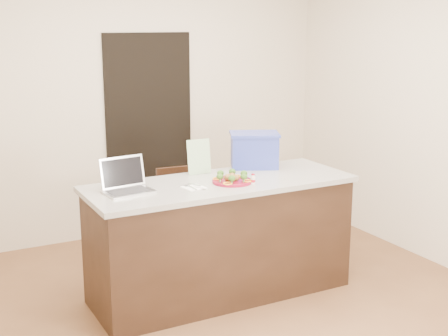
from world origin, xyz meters
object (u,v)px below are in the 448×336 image
yogurt_bottle (253,180)px  plate (232,181)px  island (220,238)px  napkin (194,187)px  blue_box (254,150)px  laptop (126,182)px  chair (182,210)px

yogurt_bottle → plate: bearing=138.3°
island → napkin: bearing=-162.9°
napkin → yogurt_bottle: bearing=-13.2°
napkin → blue_box: (0.73, 0.37, 0.14)m
yogurt_bottle → laptop: (-0.91, 0.26, 0.03)m
blue_box → chair: size_ratio=0.56×
laptop → yogurt_bottle: bearing=-22.2°
plate → chair: bearing=93.9°
plate → laptop: size_ratio=0.84×
blue_box → chair: blue_box is taller
blue_box → plate: bearing=-113.4°
island → plate: 0.48m
laptop → blue_box: size_ratio=0.75×
chair → yogurt_bottle: bearing=-74.1°
island → blue_box: (0.47, 0.29, 0.60)m
blue_box → chair: (-0.47, 0.45, -0.58)m
plate → yogurt_bottle: 0.16m
plate → laptop: 0.80m
island → plate: size_ratio=6.81×
plate → napkin: plate is taller
plate → napkin: (-0.32, -0.00, -0.01)m
yogurt_bottle → blue_box: bearing=58.5°
island → napkin: (-0.26, -0.08, 0.46)m
island → napkin: 0.54m
laptop → chair: laptop is taller
blue_box → chair: 0.87m
napkin → laptop: laptop is taller
yogurt_bottle → chair: size_ratio=0.09×
yogurt_bottle → chair: (-0.18, 0.92, -0.46)m
island → plate: bearing=-52.6°
island → chair: size_ratio=2.39×
yogurt_bottle → blue_box: 0.57m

